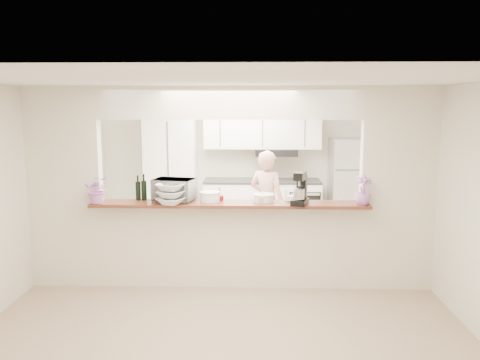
{
  "coord_description": "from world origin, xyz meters",
  "views": [
    {
      "loc": [
        0.29,
        -5.67,
        2.26
      ],
      "look_at": [
        0.12,
        0.3,
        1.32
      ],
      "focal_mm": 35.0,
      "sensor_mm": 36.0,
      "label": 1
    }
  ],
  "objects_px": {
    "toaster_oven": "(174,190)",
    "person": "(267,202)",
    "refrigerator": "(351,186)",
    "stand_mixer": "(300,190)"
  },
  "relations": [
    {
      "from": "toaster_oven",
      "to": "person",
      "type": "xyz_separation_m",
      "value": [
        1.2,
        1.35,
        -0.43
      ]
    },
    {
      "from": "refrigerator",
      "to": "stand_mixer",
      "type": "distance_m",
      "value": 3.06
    },
    {
      "from": "stand_mixer",
      "to": "person",
      "type": "relative_size",
      "value": 0.25
    },
    {
      "from": "person",
      "to": "refrigerator",
      "type": "bearing_deg",
      "value": -110.18
    },
    {
      "from": "refrigerator",
      "to": "person",
      "type": "bearing_deg",
      "value": -141.14
    },
    {
      "from": "refrigerator",
      "to": "toaster_oven",
      "type": "xyz_separation_m",
      "value": [
        -2.75,
        -2.6,
        0.38
      ]
    },
    {
      "from": "stand_mixer",
      "to": "toaster_oven",
      "type": "bearing_deg",
      "value": 173.13
    },
    {
      "from": "toaster_oven",
      "to": "person",
      "type": "relative_size",
      "value": 0.31
    },
    {
      "from": "refrigerator",
      "to": "person",
      "type": "relative_size",
      "value": 1.07
    },
    {
      "from": "refrigerator",
      "to": "person",
      "type": "xyz_separation_m",
      "value": [
        -1.55,
        -1.25,
        -0.06
      ]
    }
  ]
}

